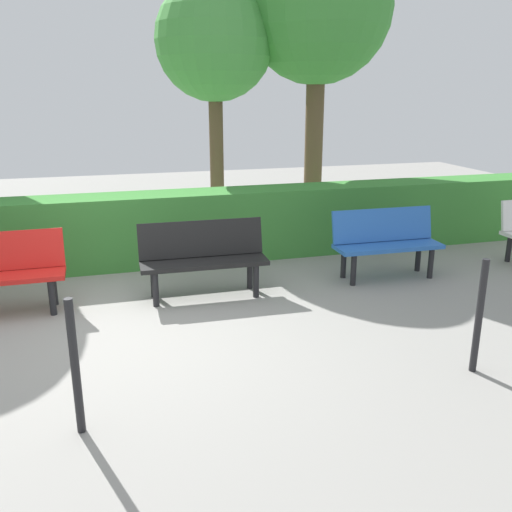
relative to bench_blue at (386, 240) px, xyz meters
name	(u,v)px	position (x,y,z in m)	size (l,w,h in m)	color
ground_plane	(116,334)	(3.39, 0.86, -0.48)	(21.54, 21.54, 0.00)	gray
bench_blue	(386,240)	(0.00, 0.00, 0.00)	(1.37, 0.49, 0.86)	blue
bench_black	(203,255)	(2.35, 0.03, 0.00)	(1.45, 0.50, 0.86)	black
hedge_row	(187,227)	(2.31, -1.35, 0.00)	(17.54, 0.64, 0.96)	#387F33
tree_near	(318,10)	(-0.13, -2.88, 3.03)	(2.38, 2.38, 4.74)	brown
tree_mid	(214,43)	(1.52, -3.10, 2.53)	(1.88, 1.88, 3.98)	brown
railing_post_mid	(479,316)	(0.47, 2.45, 0.02)	(0.06, 0.06, 1.00)	black
railing_post_far	(75,367)	(3.68, 2.45, 0.02)	(0.06, 0.06, 1.00)	black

